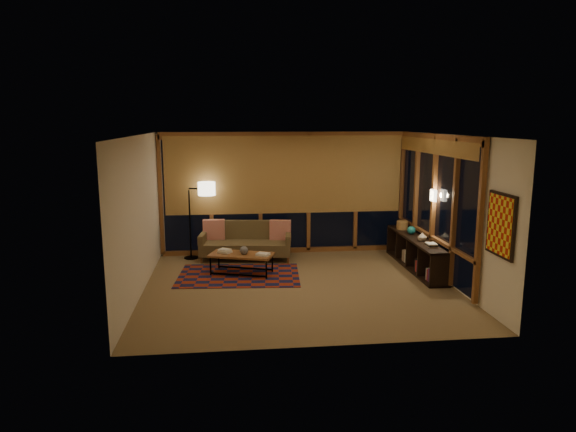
{
  "coord_description": "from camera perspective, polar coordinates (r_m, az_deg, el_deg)",
  "views": [
    {
      "loc": [
        -1.19,
        -8.77,
        2.96
      ],
      "look_at": [
        -0.16,
        0.31,
        1.24
      ],
      "focal_mm": 32.0,
      "sensor_mm": 36.0,
      "label": 1
    }
  ],
  "objects": [
    {
      "name": "wall_sconce",
      "position": [
        10.08,
        15.85,
        2.21
      ],
      "size": [
        0.12,
        0.18,
        0.22
      ],
      "primitive_type": null,
      "color": "#FFEECC",
      "rests_on": "walls"
    },
    {
      "name": "book_stack_a",
      "position": [
        10.1,
        -7.05,
        -3.89
      ],
      "size": [
        0.29,
        0.28,
        0.07
      ],
      "primitive_type": null,
      "rotation": [
        0.0,
        0.0,
        -0.63
      ],
      "color": "silver",
      "rests_on": "coffee_table"
    },
    {
      "name": "window_wall_right",
      "position": [
        10.27,
        15.79,
        1.23
      ],
      "size": [
        0.16,
        3.7,
        2.6
      ],
      "primitive_type": null,
      "color": "brown",
      "rests_on": "walls"
    },
    {
      "name": "ceiling",
      "position": [
        8.86,
        1.29,
        8.98
      ],
      "size": [
        5.5,
        5.0,
        0.01
      ],
      "primitive_type": "cube",
      "color": "white",
      "rests_on": "walls"
    },
    {
      "name": "floor_lamp",
      "position": [
        11.18,
        -10.85,
        -0.47
      ],
      "size": [
        0.62,
        0.47,
        1.68
      ],
      "primitive_type": null,
      "rotation": [
        0.0,
        0.0,
        -0.2
      ],
      "color": "black",
      "rests_on": "floor"
    },
    {
      "name": "basket",
      "position": [
        11.31,
        12.58,
        -0.99
      ],
      "size": [
        0.24,
        0.24,
        0.18
      ],
      "primitive_type": "cylinder",
      "rotation": [
        0.0,
        0.0,
        0.01
      ],
      "color": "#9F6B3A",
      "rests_on": "bookshelf"
    },
    {
      "name": "teal_bowl",
      "position": [
        10.85,
        13.54,
        -1.54
      ],
      "size": [
        0.21,
        0.21,
        0.17
      ],
      "primitive_type": "sphere",
      "rotation": [
        0.0,
        0.0,
        0.29
      ],
      "color": "#177274",
      "rests_on": "bookshelf"
    },
    {
      "name": "area_rug",
      "position": [
        10.0,
        -5.47,
        -6.58
      ],
      "size": [
        2.42,
        1.72,
        0.01
      ],
      "primitive_type": "cube",
      "rotation": [
        0.0,
        0.0,
        -0.08
      ],
      "color": "maroon",
      "rests_on": "floor"
    },
    {
      "name": "shelf_book_stack",
      "position": [
        9.88,
        15.63,
        -3.11
      ],
      "size": [
        0.2,
        0.27,
        0.07
      ],
      "primitive_type": null,
      "rotation": [
        0.0,
        0.0,
        -0.06
      ],
      "color": "silver",
      "rests_on": "bookshelf"
    },
    {
      "name": "sofa",
      "position": [
        11.03,
        -4.71,
        -2.84
      ],
      "size": [
        1.99,
        1.0,
        0.78
      ],
      "primitive_type": null,
      "rotation": [
        0.0,
        0.0,
        -0.12
      ],
      "color": "brown",
      "rests_on": "floor"
    },
    {
      "name": "floor",
      "position": [
        9.33,
        1.22,
        -7.83
      ],
      "size": [
        5.5,
        5.0,
        0.01
      ],
      "primitive_type": "cube",
      "color": "#A58654",
      "rests_on": "ground"
    },
    {
      "name": "wall_art",
      "position": [
        8.09,
        22.53,
        -0.92
      ],
      "size": [
        0.06,
        0.74,
        0.94
      ],
      "primitive_type": null,
      "color": "red",
      "rests_on": "walls"
    },
    {
      "name": "pillow_right",
      "position": [
        11.12,
        -0.87,
        -1.49
      ],
      "size": [
        0.48,
        0.25,
        0.46
      ],
      "primitive_type": null,
      "rotation": [
        0.0,
        0.0,
        -0.22
      ],
      "color": "#B71204",
      "rests_on": "sofa"
    },
    {
      "name": "ceramic_pot",
      "position": [
        9.94,
        -4.92,
        -3.8
      ],
      "size": [
        0.21,
        0.21,
        0.16
      ],
      "primitive_type": "sphere",
      "rotation": [
        0.0,
        0.0,
        -0.37
      ],
      "color": "#252527",
      "rests_on": "coffee_table"
    },
    {
      "name": "coffee_table",
      "position": [
        10.05,
        -5.17,
        -5.31
      ],
      "size": [
        1.32,
        0.91,
        0.4
      ],
      "primitive_type": null,
      "rotation": [
        0.0,
        0.0,
        -0.33
      ],
      "color": "brown",
      "rests_on": "floor"
    },
    {
      "name": "book_stack_b",
      "position": [
        9.85,
        -2.8,
        -4.25
      ],
      "size": [
        0.3,
        0.28,
        0.05
      ],
      "primitive_type": null,
      "rotation": [
        0.0,
        0.0,
        -0.53
      ],
      "color": "silver",
      "rests_on": "coffee_table"
    },
    {
      "name": "pillow_left",
      "position": [
        11.26,
        -8.23,
        -1.41
      ],
      "size": [
        0.47,
        0.17,
        0.47
      ],
      "primitive_type": null,
      "rotation": [
        0.0,
        0.0,
        -0.03
      ],
      "color": "#B71204",
      "rests_on": "sofa"
    },
    {
      "name": "window_wall_back",
      "position": [
        11.38,
        -0.38,
        2.53
      ],
      "size": [
        5.3,
        0.16,
        2.6
      ],
      "primitive_type": null,
      "color": "brown",
      "rests_on": "walls"
    },
    {
      "name": "walls",
      "position": [
        9.0,
        1.26,
        0.35
      ],
      "size": [
        5.51,
        5.01,
        2.7
      ],
      "color": "#F2E8C8",
      "rests_on": "floor"
    },
    {
      "name": "vase",
      "position": [
        10.29,
        14.69,
        -2.23
      ],
      "size": [
        0.19,
        0.19,
        0.18
      ],
      "primitive_type": "imported",
      "rotation": [
        0.0,
        0.0,
        0.11
      ],
      "color": "#BAAC8D",
      "rests_on": "bookshelf"
    },
    {
      "name": "bookshelf",
      "position": [
        10.67,
        13.99,
        -4.0
      ],
      "size": [
        0.4,
        2.55,
        0.64
      ],
      "primitive_type": null,
      "color": "black",
      "rests_on": "floor"
    }
  ]
}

